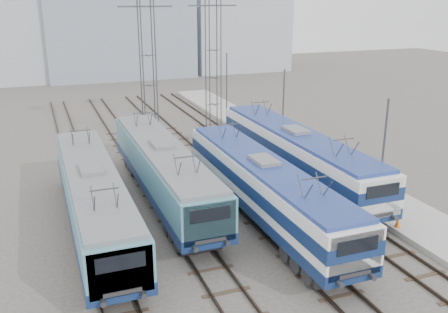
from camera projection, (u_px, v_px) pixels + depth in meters
ground at (255, 261)px, 24.08m from camera, size 160.00×160.00×0.00m
platform at (342, 178)px, 34.61m from camera, size 4.00×70.00×0.30m
locomotive_far_left at (94, 196)px, 26.23m from camera, size 2.74×17.27×3.25m
locomotive_center_left at (163, 169)px, 30.32m from camera, size 2.79×17.63×3.32m
locomotive_center_right at (265, 186)px, 27.51m from camera, size 2.76×17.46×3.28m
locomotive_far_right at (296, 152)px, 33.12m from camera, size 2.87×18.16×3.41m
catenary_tower_west at (148, 66)px, 41.60m from camera, size 4.50×1.20×12.00m
catenary_tower_east at (213, 60)px, 45.58m from camera, size 4.50×1.20×12.00m
mast_front at (382, 160)px, 27.70m from camera, size 0.12×0.12×7.00m
mast_mid at (283, 115)px, 38.37m from camera, size 0.12×0.12×7.00m
mast_rear at (227, 89)px, 49.04m from camera, size 0.12×0.12×7.00m
safety_cone at (398, 222)px, 26.88m from camera, size 0.34×0.34×0.55m
building_center at (116, 17)px, 77.80m from camera, size 22.00×14.00×18.00m
building_east at (235, 34)px, 85.50m from camera, size 16.00×12.00×12.00m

